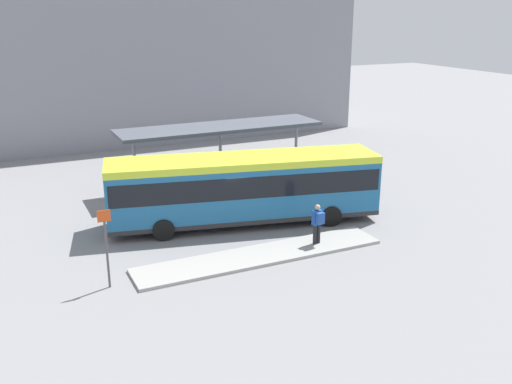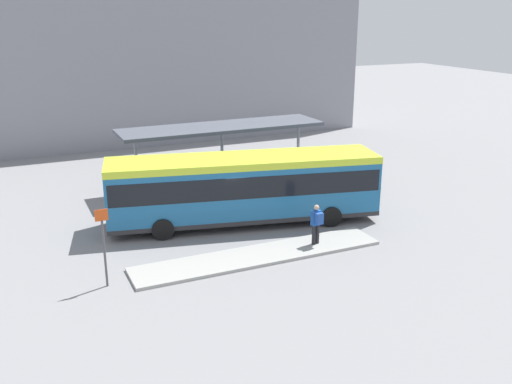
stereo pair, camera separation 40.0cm
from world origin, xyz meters
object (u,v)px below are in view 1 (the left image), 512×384
at_px(potted_planter_near_shelter, 257,180).
at_px(pedestrian_waiting, 318,222).
at_px(bicycle_white, 365,180).
at_px(bicycle_green, 368,184).
at_px(potted_planter_far_side, 304,178).
at_px(city_bus, 244,185).
at_px(platform_sign, 106,245).

bearing_deg(potted_planter_near_shelter, pedestrian_waiting, -95.29).
height_order(bicycle_white, potted_planter_near_shelter, potted_planter_near_shelter).
xyz_separation_m(bicycle_green, bicycle_white, (0.29, 0.75, -0.04)).
bearing_deg(bicycle_green, potted_planter_near_shelter, -109.86).
bearing_deg(bicycle_white, bicycle_green, 159.44).
bearing_deg(potted_planter_far_side, bicycle_white, -15.84).
distance_m(city_bus, platform_sign, 7.66).
bearing_deg(city_bus, bicycle_green, 23.36).
distance_m(bicycle_white, potted_planter_far_side, 3.35).
height_order(pedestrian_waiting, potted_planter_near_shelter, pedestrian_waiting).
xyz_separation_m(city_bus, pedestrian_waiting, (1.56, -3.68, -0.71)).
relative_size(bicycle_white, potted_planter_far_side, 1.31).
distance_m(bicycle_green, potted_planter_far_side, 3.36).
bearing_deg(city_bus, pedestrian_waiting, -54.72).
bearing_deg(bicycle_green, city_bus, -80.36).
height_order(pedestrian_waiting, platform_sign, platform_sign).
xyz_separation_m(bicycle_white, potted_planter_near_shelter, (-5.90, 1.12, 0.45)).
xyz_separation_m(bicycle_green, platform_sign, (-14.53, -5.20, 1.17)).
distance_m(pedestrian_waiting, bicycle_green, 8.17).
xyz_separation_m(bicycle_white, potted_planter_far_side, (-3.21, 0.91, 0.28)).
distance_m(potted_planter_near_shelter, platform_sign, 11.41).
distance_m(bicycle_white, potted_planter_near_shelter, 6.02).
bearing_deg(bicycle_green, pedestrian_waiting, -51.68).
bearing_deg(pedestrian_waiting, potted_planter_far_side, -31.99).
xyz_separation_m(city_bus, potted_planter_near_shelter, (2.21, 3.40, -0.98)).
bearing_deg(city_bus, platform_sign, -138.98).
height_order(pedestrian_waiting, potted_planter_far_side, pedestrian_waiting).
bearing_deg(bicycle_white, platform_sign, 112.62).
bearing_deg(potted_planter_far_side, bicycle_green, -29.69).
bearing_deg(city_bus, potted_planter_near_shelter, 69.25).
relative_size(bicycle_green, bicycle_white, 1.12).
distance_m(city_bus, pedestrian_waiting, 4.06).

